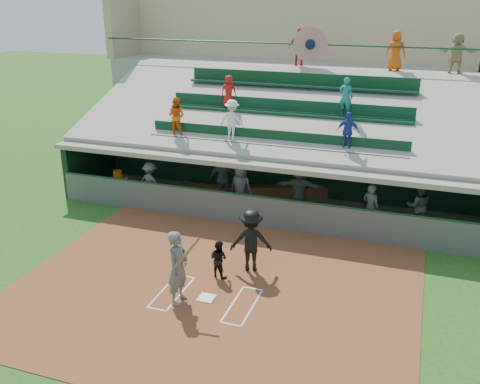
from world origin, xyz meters
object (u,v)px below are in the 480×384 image
(white_table, at_px, (118,188))
(home_plate, at_px, (206,298))
(batter_at_plate, at_px, (178,267))
(water_cooler, at_px, (118,175))
(catcher, at_px, (219,259))

(white_table, bearing_deg, home_plate, -67.89)
(batter_at_plate, relative_size, white_table, 2.50)
(water_cooler, bearing_deg, white_table, -129.33)
(catcher, relative_size, white_table, 1.38)
(catcher, bearing_deg, water_cooler, -23.20)
(batter_at_plate, bearing_deg, white_table, 132.19)
(home_plate, bearing_deg, catcher, 95.64)
(home_plate, height_order, water_cooler, water_cooler)
(batter_at_plate, height_order, white_table, batter_at_plate)
(white_table, bearing_deg, water_cooler, 25.88)
(catcher, xyz_separation_m, water_cooler, (-6.10, 4.67, 0.35))
(batter_at_plate, xyz_separation_m, water_cooler, (-5.60, 6.27, -0.11))
(home_plate, relative_size, batter_at_plate, 0.21)
(batter_at_plate, bearing_deg, home_plate, 30.46)
(home_plate, relative_size, water_cooler, 1.20)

